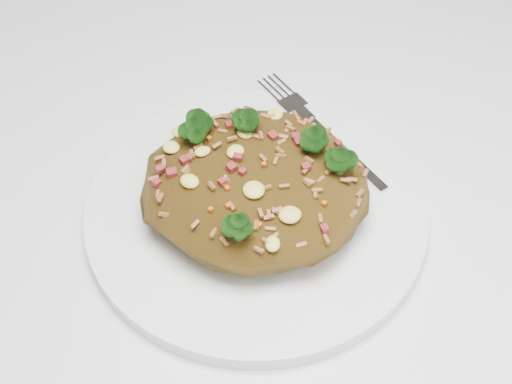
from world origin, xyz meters
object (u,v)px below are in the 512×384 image
at_px(dining_table, 277,263).
at_px(plate, 256,210).
at_px(fried_rice, 256,178).
at_px(fork, 327,135).

height_order(dining_table, plate, plate).
relative_size(fried_rice, fork, 1.26).
height_order(dining_table, fork, fork).
relative_size(plate, fork, 1.95).
height_order(fried_rice, fork, fried_rice).
bearing_deg(fork, dining_table, -70.53).
xyz_separation_m(dining_table, plate, (-0.02, -0.02, 0.10)).
bearing_deg(fork, fried_rice, -73.67).
height_order(dining_table, fried_rice, fried_rice).
distance_m(dining_table, fork, 0.13).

